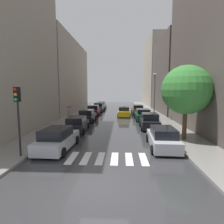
{
  "coord_description": "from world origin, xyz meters",
  "views": [
    {
      "loc": [
        0.83,
        -7.66,
        4.22
      ],
      "look_at": [
        -0.42,
        17.48,
        1.28
      ],
      "focal_mm": 29.36,
      "sensor_mm": 36.0,
      "label": 1
    }
  ],
  "objects_px": {
    "parked_car_left_second": "(77,124)",
    "pedestrian_foreground": "(69,110)",
    "parked_car_right_nearest": "(163,138)",
    "parked_car_right_second": "(150,122)",
    "parked_car_right_fourth": "(138,110)",
    "parked_car_left_nearest": "(57,139)",
    "street_tree_right": "(186,90)",
    "lamp_post_right": "(155,93)",
    "parked_car_left_sixth": "(101,105)",
    "taxi_midroad": "(124,112)",
    "traffic_light_left_corner": "(18,106)",
    "parked_car_left_fourth": "(94,111)",
    "parked_car_left_third": "(87,116)",
    "parked_car_right_third": "(143,115)",
    "parked_car_left_fifth": "(99,107)"
  },
  "relations": [
    {
      "from": "traffic_light_left_corner",
      "to": "parked_car_right_second",
      "type": "bearing_deg",
      "value": 44.72
    },
    {
      "from": "parked_car_right_nearest",
      "to": "street_tree_right",
      "type": "xyz_separation_m",
      "value": [
        2.35,
        2.34,
        3.55
      ]
    },
    {
      "from": "parked_car_left_sixth",
      "to": "parked_car_right_third",
      "type": "bearing_deg",
      "value": -154.21
    },
    {
      "from": "parked_car_right_third",
      "to": "parked_car_right_fourth",
      "type": "xyz_separation_m",
      "value": [
        -0.18,
        6.12,
        0.04
      ]
    },
    {
      "from": "parked_car_left_second",
      "to": "traffic_light_left_corner",
      "type": "relative_size",
      "value": 1.12
    },
    {
      "from": "parked_car_left_sixth",
      "to": "pedestrian_foreground",
      "type": "distance_m",
      "value": 19.65
    },
    {
      "from": "taxi_midroad",
      "to": "parked_car_right_third",
      "type": "bearing_deg",
      "value": -143.56
    },
    {
      "from": "lamp_post_right",
      "to": "street_tree_right",
      "type": "bearing_deg",
      "value": -86.09
    },
    {
      "from": "parked_car_left_nearest",
      "to": "street_tree_right",
      "type": "relative_size",
      "value": 0.76
    },
    {
      "from": "parked_car_right_fourth",
      "to": "parked_car_left_third",
      "type": "bearing_deg",
      "value": 132.98
    },
    {
      "from": "parked_car_right_nearest",
      "to": "taxi_midroad",
      "type": "height_order",
      "value": "taxi_midroad"
    },
    {
      "from": "parked_car_right_nearest",
      "to": "street_tree_right",
      "type": "distance_m",
      "value": 4.85
    },
    {
      "from": "taxi_midroad",
      "to": "traffic_light_left_corner",
      "type": "distance_m",
      "value": 20.49
    },
    {
      "from": "parked_car_left_fourth",
      "to": "parked_car_right_third",
      "type": "relative_size",
      "value": 0.88
    },
    {
      "from": "pedestrian_foreground",
      "to": "traffic_light_left_corner",
      "type": "distance_m",
      "value": 12.94
    },
    {
      "from": "parked_car_right_second",
      "to": "parked_car_right_fourth",
      "type": "bearing_deg",
      "value": 2.86
    },
    {
      "from": "parked_car_left_fourth",
      "to": "parked_car_right_second",
      "type": "distance_m",
      "value": 13.58
    },
    {
      "from": "parked_car_left_second",
      "to": "parked_car_left_third",
      "type": "xyz_separation_m",
      "value": [
        -0.07,
        6.22,
        0.03
      ]
    },
    {
      "from": "parked_car_left_fourth",
      "to": "parked_car_right_fourth",
      "type": "relative_size",
      "value": 0.94
    },
    {
      "from": "parked_car_left_second",
      "to": "parked_car_right_nearest",
      "type": "distance_m",
      "value": 9.31
    },
    {
      "from": "parked_car_right_third",
      "to": "traffic_light_left_corner",
      "type": "distance_m",
      "value": 18.22
    },
    {
      "from": "street_tree_right",
      "to": "traffic_light_left_corner",
      "type": "distance_m",
      "value": 12.75
    },
    {
      "from": "parked_car_left_second",
      "to": "parked_car_right_second",
      "type": "height_order",
      "value": "parked_car_right_second"
    },
    {
      "from": "parked_car_left_nearest",
      "to": "parked_car_right_second",
      "type": "xyz_separation_m",
      "value": [
        7.71,
        7.56,
        0.06
      ]
    },
    {
      "from": "traffic_light_left_corner",
      "to": "parked_car_right_third",
      "type": "bearing_deg",
      "value": 58.64
    },
    {
      "from": "parked_car_left_second",
      "to": "parked_car_right_fourth",
      "type": "height_order",
      "value": "parked_car_right_fourth"
    },
    {
      "from": "pedestrian_foreground",
      "to": "lamp_post_right",
      "type": "distance_m",
      "value": 12.07
    },
    {
      "from": "parked_car_left_fifth",
      "to": "parked_car_right_third",
      "type": "distance_m",
      "value": 13.48
    },
    {
      "from": "pedestrian_foreground",
      "to": "street_tree_right",
      "type": "xyz_separation_m",
      "value": [
        12.29,
        -7.9,
        2.64
      ]
    },
    {
      "from": "parked_car_right_nearest",
      "to": "traffic_light_left_corner",
      "type": "relative_size",
      "value": 1.09
    },
    {
      "from": "parked_car_left_fourth",
      "to": "parked_car_left_third",
      "type": "bearing_deg",
      "value": 179.8
    },
    {
      "from": "parked_car_left_second",
      "to": "parked_car_left_nearest",
      "type": "bearing_deg",
      "value": 178.84
    },
    {
      "from": "parked_car_right_nearest",
      "to": "parked_car_right_fourth",
      "type": "distance_m",
      "value": 18.95
    },
    {
      "from": "parked_car_left_nearest",
      "to": "parked_car_left_fourth",
      "type": "xyz_separation_m",
      "value": [
        -0.19,
        18.61,
        0.06
      ]
    },
    {
      "from": "parked_car_left_sixth",
      "to": "street_tree_right",
      "type": "distance_m",
      "value": 29.42
    },
    {
      "from": "parked_car_left_third",
      "to": "parked_car_left_fourth",
      "type": "relative_size",
      "value": 1.04
    },
    {
      "from": "parked_car_left_nearest",
      "to": "parked_car_right_second",
      "type": "height_order",
      "value": "parked_car_right_second"
    },
    {
      "from": "parked_car_right_third",
      "to": "street_tree_right",
      "type": "relative_size",
      "value": 0.77
    },
    {
      "from": "parked_car_right_second",
      "to": "parked_car_left_sixth",
      "type": "bearing_deg",
      "value": 20.6
    },
    {
      "from": "parked_car_left_second",
      "to": "pedestrian_foreground",
      "type": "relative_size",
      "value": 2.39
    },
    {
      "from": "traffic_light_left_corner",
      "to": "parked_car_left_fourth",
      "type": "bearing_deg",
      "value": 85.65
    },
    {
      "from": "parked_car_left_nearest",
      "to": "parked_car_left_sixth",
      "type": "relative_size",
      "value": 0.98
    },
    {
      "from": "parked_car_left_nearest",
      "to": "traffic_light_left_corner",
      "type": "distance_m",
      "value": 3.56
    },
    {
      "from": "parked_car_right_fourth",
      "to": "street_tree_right",
      "type": "xyz_separation_m",
      "value": [
        2.51,
        -16.6,
        3.47
      ]
    },
    {
      "from": "parked_car_left_nearest",
      "to": "street_tree_right",
      "type": "distance_m",
      "value": 11.03
    },
    {
      "from": "parked_car_left_sixth",
      "to": "lamp_post_right",
      "type": "bearing_deg",
      "value": -149.84
    },
    {
      "from": "parked_car_left_sixth",
      "to": "parked_car_left_second",
      "type": "bearing_deg",
      "value": -178.72
    },
    {
      "from": "parked_car_right_second",
      "to": "parked_car_right_third",
      "type": "height_order",
      "value": "parked_car_right_second"
    },
    {
      "from": "parked_car_right_second",
      "to": "parked_car_right_third",
      "type": "distance_m",
      "value": 6.05
    },
    {
      "from": "parked_car_left_sixth",
      "to": "parked_car_right_nearest",
      "type": "xyz_separation_m",
      "value": [
        7.77,
        -29.75,
        -0.04
      ]
    }
  ]
}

